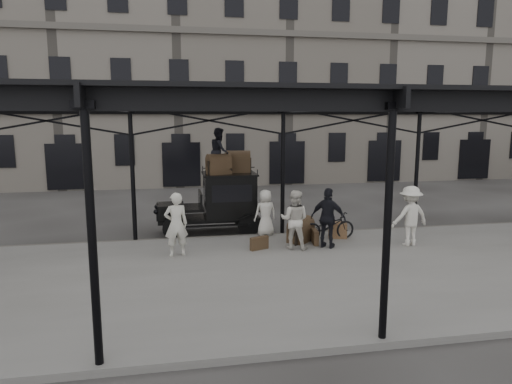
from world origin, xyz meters
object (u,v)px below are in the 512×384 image
porter_official (328,218)px  steamer_trunk_platform (301,231)px  steamer_trunk_roof_near (219,166)px  bicycle (329,226)px  taxi (221,200)px  porter_left (176,224)px

porter_official → steamer_trunk_platform: bearing=-18.5°
steamer_trunk_roof_near → bicycle: bearing=-45.2°
steamer_trunk_platform → bicycle: bearing=-44.2°
taxi → bicycle: bearing=-33.4°
porter_left → steamer_trunk_platform: bearing=-177.5°
porter_official → steamer_trunk_platform: size_ratio=2.08×
porter_official → steamer_trunk_platform: (-0.62, 0.85, -0.61)m
bicycle → porter_left: bearing=94.3°
taxi → steamer_trunk_platform: bearing=-42.8°
porter_left → steamer_trunk_roof_near: bearing=-128.3°
taxi → steamer_trunk_roof_near: bearing=-108.1°
porter_official → steamer_trunk_platform: 1.22m
taxi → steamer_trunk_roof_near: 1.30m
porter_official → bicycle: 1.03m
taxi → porter_left: size_ratio=1.94×
porter_left → steamer_trunk_platform: (4.00, 0.86, -0.61)m
bicycle → steamer_trunk_roof_near: steamer_trunk_roof_near is taller
porter_left → bicycle: (4.96, 0.87, -0.47)m
steamer_trunk_roof_near → steamer_trunk_platform: bearing=-53.9°
porter_left → steamer_trunk_platform: 4.14m
steamer_trunk_roof_near → taxi: bearing=56.5°
porter_left → porter_official: porter_left is taller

